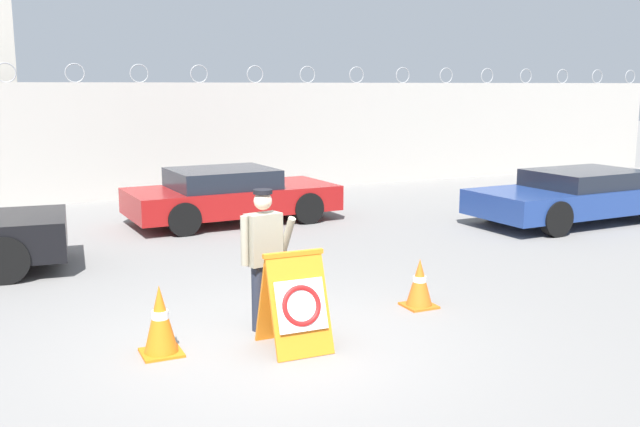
{
  "coord_description": "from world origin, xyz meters",
  "views": [
    {
      "loc": [
        -2.71,
        -7.18,
        2.86
      ],
      "look_at": [
        1.39,
        1.71,
        1.09
      ],
      "focal_mm": 40.0,
      "sensor_mm": 36.0,
      "label": 1
    }
  ],
  "objects_px": {
    "barricade_sign": "(295,301)",
    "traffic_cone_near": "(160,320)",
    "traffic_cone_mid": "(419,283)",
    "parked_car_far_side": "(578,195)",
    "parked_car_rear_sedan": "(230,195)",
    "security_guard": "(264,253)"
  },
  "relations": [
    {
      "from": "traffic_cone_mid",
      "to": "barricade_sign",
      "type": "bearing_deg",
      "value": -160.92
    },
    {
      "from": "security_guard",
      "to": "barricade_sign",
      "type": "bearing_deg",
      "value": -95.88
    },
    {
      "from": "traffic_cone_near",
      "to": "parked_car_far_side",
      "type": "relative_size",
      "value": 0.16
    },
    {
      "from": "security_guard",
      "to": "traffic_cone_mid",
      "type": "bearing_deg",
      "value": -13.31
    },
    {
      "from": "barricade_sign",
      "to": "traffic_cone_near",
      "type": "bearing_deg",
      "value": 162.47
    },
    {
      "from": "traffic_cone_near",
      "to": "parked_car_rear_sedan",
      "type": "height_order",
      "value": "parked_car_rear_sedan"
    },
    {
      "from": "traffic_cone_mid",
      "to": "parked_car_rear_sedan",
      "type": "xyz_separation_m",
      "value": [
        -0.46,
        6.65,
        0.27
      ]
    },
    {
      "from": "barricade_sign",
      "to": "parked_car_rear_sedan",
      "type": "relative_size",
      "value": 0.25
    },
    {
      "from": "traffic_cone_near",
      "to": "security_guard",
      "type": "bearing_deg",
      "value": 12.8
    },
    {
      "from": "traffic_cone_near",
      "to": "parked_car_rear_sedan",
      "type": "distance_m",
      "value": 7.52
    },
    {
      "from": "barricade_sign",
      "to": "traffic_cone_near",
      "type": "height_order",
      "value": "barricade_sign"
    },
    {
      "from": "barricade_sign",
      "to": "parked_car_far_side",
      "type": "xyz_separation_m",
      "value": [
        8.26,
        4.29,
        0.04
      ]
    },
    {
      "from": "barricade_sign",
      "to": "parked_car_far_side",
      "type": "bearing_deg",
      "value": 28.11
    },
    {
      "from": "traffic_cone_mid",
      "to": "parked_car_far_side",
      "type": "relative_size",
      "value": 0.14
    },
    {
      "from": "barricade_sign",
      "to": "traffic_cone_mid",
      "type": "distance_m",
      "value": 2.18
    },
    {
      "from": "barricade_sign",
      "to": "parked_car_far_side",
      "type": "relative_size",
      "value": 0.23
    },
    {
      "from": "traffic_cone_mid",
      "to": "parked_car_far_side",
      "type": "distance_m",
      "value": 7.17
    },
    {
      "from": "traffic_cone_mid",
      "to": "parked_car_rear_sedan",
      "type": "bearing_deg",
      "value": 93.92
    },
    {
      "from": "barricade_sign",
      "to": "parked_car_rear_sedan",
      "type": "height_order",
      "value": "parked_car_rear_sedan"
    },
    {
      "from": "barricade_sign",
      "to": "traffic_cone_near",
      "type": "relative_size",
      "value": 1.42
    },
    {
      "from": "barricade_sign",
      "to": "traffic_cone_mid",
      "type": "relative_size",
      "value": 1.7
    },
    {
      "from": "barricade_sign",
      "to": "security_guard",
      "type": "height_order",
      "value": "security_guard"
    }
  ]
}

